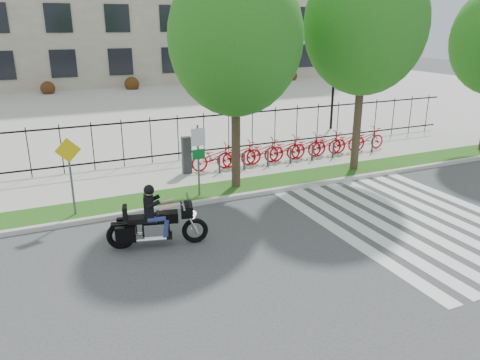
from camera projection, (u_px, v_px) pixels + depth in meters
name	position (u px, v px, depth m)	size (l,w,h in m)	color
ground	(280.00, 250.00, 12.81)	(120.00, 120.00, 0.00)	#3E3E40
curb	(223.00, 199.00, 16.33)	(60.00, 0.20, 0.15)	#B6B4AB
grass_verge	(214.00, 191.00, 17.06)	(60.00, 1.50, 0.15)	#1B4C13
sidewalk	(192.00, 172.00, 19.22)	(60.00, 3.50, 0.15)	#B0AEA5
plaza	(115.00, 107.00, 34.38)	(80.00, 34.00, 0.10)	#B0AEA5
crosswalk_stripes	(414.00, 221.00, 14.70)	(5.70, 8.00, 0.01)	silver
iron_fence	(178.00, 138.00, 20.39)	(30.00, 0.06, 2.00)	black
lamp_post_right	(334.00, 74.00, 26.06)	(1.06, 0.70, 4.25)	black
street_tree_1	(236.00, 39.00, 15.71)	(4.58, 4.58, 7.90)	#39291F
street_tree_2	(365.00, 24.00, 17.66)	(4.66, 4.66, 8.39)	#39291F
bike_share_station	(295.00, 147.00, 20.66)	(10.09, 0.89, 1.50)	#2D2D33
sign_pole_regulatory	(198.00, 152.00, 15.95)	(0.50, 0.09, 2.50)	#59595B
sign_pole_warning	(70.00, 166.00, 14.32)	(0.78, 0.09, 2.49)	#59595B
motorcycle_rider	(157.00, 221.00, 12.87)	(2.75, 1.20, 2.16)	black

